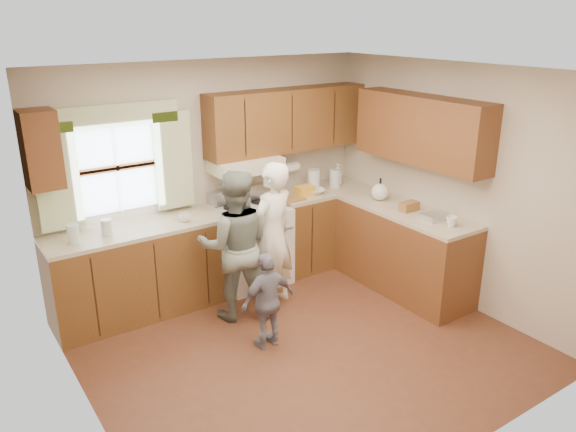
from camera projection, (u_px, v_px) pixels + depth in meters
room at (304, 220)px, 4.85m from camera, size 3.80×3.80×3.80m
kitchen_fixtures at (292, 217)px, 6.15m from camera, size 3.80×2.25×2.15m
stove at (251, 244)px, 6.39m from camera, size 0.76×0.67×1.07m
woman_left at (272, 236)px, 5.78m from camera, size 0.65×0.52×1.56m
woman_right at (235, 246)px, 5.55m from camera, size 0.93×0.86×1.54m
child at (268, 301)px, 5.11m from camera, size 0.55×0.24×0.93m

